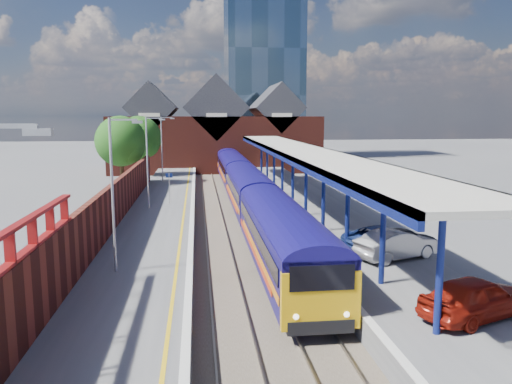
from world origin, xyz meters
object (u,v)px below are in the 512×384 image
at_px(parked_car_red, 477,297).
at_px(train, 240,177).
at_px(lamp_post_b, 115,185).
at_px(lamp_post_d, 163,145).
at_px(lamp_post_c, 149,157).
at_px(parked_car_blue, 385,238).
at_px(parked_car_dark, 403,240).
at_px(platform_sign, 169,183).
at_px(parked_car_silver, 397,244).

bearing_deg(parked_car_red, train, -11.44).
height_order(lamp_post_b, lamp_post_d, same).
relative_size(train, lamp_post_c, 9.41).
distance_m(parked_car_red, parked_car_blue, 9.20).
xyz_separation_m(lamp_post_c, parked_car_dark, (14.43, -14.07, -3.40)).
bearing_deg(lamp_post_b, platform_sign, 85.67).
height_order(lamp_post_c, lamp_post_d, same).
height_order(parked_car_silver, parked_car_blue, parked_car_silver).
height_order(parked_car_silver, parked_car_dark, parked_car_silver).
relative_size(lamp_post_b, parked_car_dark, 1.72).
bearing_deg(lamp_post_c, parked_car_blue, -45.45).
bearing_deg(parked_car_red, lamp_post_c, 9.37).
xyz_separation_m(parked_car_silver, parked_car_blue, (0.04, 1.74, -0.10)).
height_order(train, lamp_post_d, lamp_post_d).
distance_m(train, lamp_post_c, 13.25).
height_order(lamp_post_d, parked_car_blue, lamp_post_d).
relative_size(platform_sign, parked_car_dark, 0.62).
distance_m(lamp_post_b, parked_car_red, 15.39).
bearing_deg(parked_car_dark, train, -2.22).
relative_size(train, parked_car_red, 14.74).
distance_m(lamp_post_c, platform_sign, 3.34).
height_order(parked_car_red, parked_car_silver, parked_car_red).
bearing_deg(lamp_post_b, parked_car_blue, 9.47).
height_order(lamp_post_d, parked_car_red, lamp_post_d).
relative_size(parked_car_red, parked_car_dark, 1.10).
xyz_separation_m(platform_sign, parked_car_blue, (12.17, -15.74, -1.06)).
distance_m(train, parked_car_red, 33.67).
height_order(train, parked_car_red, train).
height_order(lamp_post_c, platform_sign, lamp_post_c).
xyz_separation_m(parked_car_red, parked_car_silver, (0.14, 7.46, -0.03)).
height_order(train, lamp_post_c, lamp_post_c).
bearing_deg(parked_car_dark, lamp_post_d, 8.31).
distance_m(parked_car_dark, parked_car_blue, 0.96).
xyz_separation_m(platform_sign, parked_car_dark, (13.07, -16.07, -1.10)).
distance_m(platform_sign, parked_car_blue, 19.92).
bearing_deg(train, parked_car_silver, -77.66).
xyz_separation_m(train, lamp_post_b, (-7.86, -26.28, 2.87)).
xyz_separation_m(lamp_post_d, parked_car_dark, (14.43, -30.07, -3.40)).
relative_size(platform_sign, parked_car_silver, 0.56).
bearing_deg(parked_car_red, parked_car_dark, -27.76).
distance_m(lamp_post_c, parked_car_red, 26.74).
bearing_deg(platform_sign, train, 51.90).
bearing_deg(parked_car_silver, parked_car_red, 157.81).
distance_m(lamp_post_c, parked_car_silver, 20.79).
distance_m(lamp_post_d, platform_sign, 14.25).
height_order(lamp_post_d, parked_car_silver, lamp_post_d).
distance_m(train, lamp_post_b, 27.58).
height_order(lamp_post_b, lamp_post_c, same).
height_order(lamp_post_c, parked_car_dark, lamp_post_c).
height_order(platform_sign, parked_car_dark, platform_sign).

